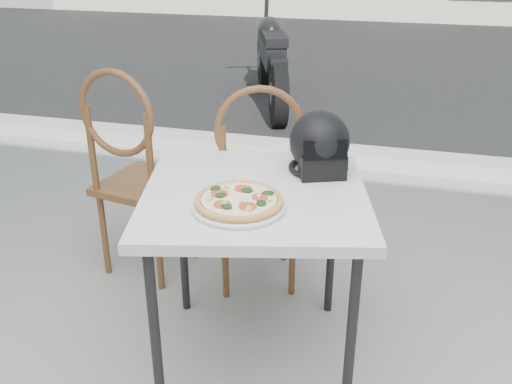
% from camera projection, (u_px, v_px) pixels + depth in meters
% --- Properties ---
extents(street_asphalt, '(30.00, 8.00, 0.00)m').
position_uv_depth(street_asphalt, '(390.00, 63.00, 8.11)').
color(street_asphalt, black).
rests_on(street_asphalt, ground).
extents(curb, '(30.00, 0.25, 0.12)m').
position_uv_depth(curb, '(366.00, 157.00, 4.58)').
color(curb, '#A3A198').
rests_on(curb, ground).
extents(cafe_table_main, '(1.03, 1.03, 0.81)m').
position_uv_depth(cafe_table_main, '(255.00, 207.00, 2.22)').
color(cafe_table_main, silver).
rests_on(cafe_table_main, ground).
extents(plate, '(0.36, 0.36, 0.02)m').
position_uv_depth(plate, '(239.00, 206.00, 2.04)').
color(plate, silver).
rests_on(plate, cafe_table_main).
extents(pizza, '(0.37, 0.37, 0.04)m').
position_uv_depth(pizza, '(239.00, 200.00, 2.03)').
color(pizza, '#D5984E').
rests_on(pizza, plate).
extents(helmet, '(0.32, 0.33, 0.26)m').
position_uv_depth(helmet, '(320.00, 146.00, 2.32)').
color(helmet, black).
rests_on(helmet, cafe_table_main).
extents(cafe_chair_main, '(0.54, 0.54, 1.11)m').
position_uv_depth(cafe_chair_main, '(258.00, 179.00, 2.79)').
color(cafe_chair_main, brown).
rests_on(cafe_chair_main, ground).
extents(cafe_chair_side, '(0.52, 0.52, 1.15)m').
position_uv_depth(cafe_chair_side, '(135.00, 164.00, 2.90)').
color(cafe_chair_side, brown).
rests_on(cafe_chair_side, ground).
extents(motorcycle, '(0.86, 2.08, 1.07)m').
position_uv_depth(motorcycle, '(271.00, 61.00, 5.99)').
color(motorcycle, black).
rests_on(motorcycle, street_asphalt).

